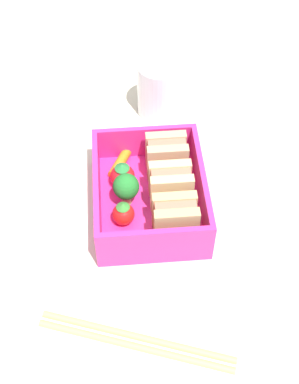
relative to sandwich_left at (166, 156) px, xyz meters
The scene contains 14 objects.
ground_plane 6.83cm from the sandwich_left, 27.63° to the right, with size 120.00×120.00×2.00cm, color beige.
bento_tray 5.87cm from the sandwich_left, 27.63° to the right, with size 15.20×12.20×1.20cm, color #EE2E8E.
bento_rim 5.05cm from the sandwich_left, 27.63° to the right, with size 15.20×12.20×4.29cm.
sandwich_left is the anchor object (origin of this frame).
sandwich_center_left 4.47cm from the sandwich_left, ahead, with size 3.31×4.68×4.82cm.
sandwich_center 8.94cm from the sandwich_left, ahead, with size 3.31×4.68×4.82cm.
carrot_stick_far_left 5.73cm from the sandwich_left, 103.24° to the right, with size 1.16×1.16×4.85cm, color orange.
strawberry_left 5.61cm from the sandwich_left, 70.62° to the right, with size 2.83×2.83×3.43cm.
broccoli_floret 6.85cm from the sandwich_left, 45.93° to the right, with size 2.94×2.94×4.18cm.
strawberry_far_left 8.97cm from the sandwich_left, 37.29° to the right, with size 2.47×2.47×3.07cm.
carrot_stick_left 11.45cm from the sandwich_left, 26.40° to the right, with size 1.54×1.54×4.29cm, color orange.
chopstick_pair 21.49cm from the sandwich_left, 13.50° to the right, with size 7.93×18.85×0.70cm.
drinking_glass 11.75cm from the sandwich_left, behind, with size 5.77×5.77×7.52cm, color white.
folded_napkin 19.36cm from the sandwich_left, 66.02° to the right, with size 11.15×9.55×0.40cm, color silver.
Camera 1 is at (37.34, -3.06, 48.91)cm, focal length 50.00 mm.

